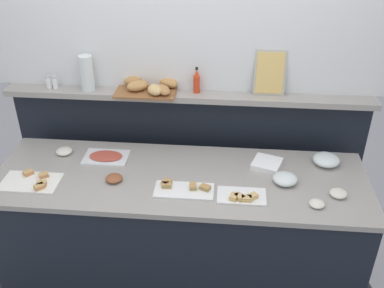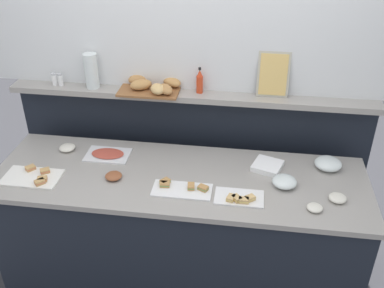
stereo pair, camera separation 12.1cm
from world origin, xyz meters
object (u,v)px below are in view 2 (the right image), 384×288
at_px(framed_picture, 273,74).
at_px(glass_bowl_large, 284,182).
at_px(condiment_bowl_cream, 338,198).
at_px(salt_shaker, 54,79).
at_px(cold_cuts_platter, 108,154).
at_px(bread_basket, 151,85).
at_px(condiment_bowl_teal, 67,148).
at_px(hot_sauce_bottle, 200,82).
at_px(sandwich_platter_side, 34,177).
at_px(water_carafe, 91,71).
at_px(condiment_bowl_red, 315,208).
at_px(napkin_stack, 267,166).
at_px(sandwich_platter_front, 239,198).
at_px(pepper_shaker, 60,80).
at_px(glass_bowl_medium, 328,164).
at_px(condiment_bowl_dark, 114,176).
at_px(sandwich_platter_rear, 182,189).

bearing_deg(framed_picture, glass_bowl_large, -78.97).
height_order(condiment_bowl_cream, salt_shaker, salt_shaker).
relative_size(cold_cuts_platter, bread_basket, 0.67).
distance_m(condiment_bowl_teal, hot_sauce_bottle, 0.99).
xyz_separation_m(sandwich_platter_side, condiment_bowl_cream, (1.80, 0.03, 0.01)).
bearing_deg(bread_basket, water_carafe, -178.11).
height_order(sandwich_platter_side, condiment_bowl_red, sandwich_platter_side).
bearing_deg(cold_cuts_platter, napkin_stack, -0.05).
bearing_deg(condiment_bowl_cream, water_carafe, 160.06).
xyz_separation_m(condiment_bowl_red, napkin_stack, (-0.26, 0.38, 0.00)).
bearing_deg(condiment_bowl_red, sandwich_platter_front, 175.15).
bearing_deg(napkin_stack, cold_cuts_platter, 179.95).
bearing_deg(water_carafe, sandwich_platter_side, -108.87).
distance_m(napkin_stack, pepper_shaker, 1.51).
bearing_deg(pepper_shaker, bread_basket, 1.20).
bearing_deg(bread_basket, condiment_bowl_red, -33.29).
bearing_deg(glass_bowl_medium, cold_cuts_platter, -177.78).
xyz_separation_m(glass_bowl_medium, hot_sauce_bottle, (-0.85, 0.27, 0.39)).
bearing_deg(pepper_shaker, condiment_bowl_cream, -17.60).
distance_m(condiment_bowl_cream, pepper_shaker, 1.95).
height_order(condiment_bowl_dark, bread_basket, bread_basket).
xyz_separation_m(cold_cuts_platter, glass_bowl_medium, (1.41, 0.05, 0.02)).
xyz_separation_m(sandwich_platter_rear, glass_bowl_medium, (0.87, 0.36, 0.02)).
bearing_deg(condiment_bowl_teal, condiment_bowl_red, -14.41).
xyz_separation_m(sandwich_platter_rear, napkin_stack, (0.50, 0.30, 0.01)).
bearing_deg(pepper_shaker, condiment_bowl_dark, -47.39).
height_order(condiment_bowl_teal, napkin_stack, condiment_bowl_teal).
height_order(salt_shaker, bread_basket, salt_shaker).
relative_size(glass_bowl_large, condiment_bowl_teal, 1.38).
bearing_deg(glass_bowl_medium, water_carafe, 171.04).
xyz_separation_m(condiment_bowl_red, pepper_shaker, (-1.69, 0.68, 0.37)).
xyz_separation_m(glass_bowl_medium, water_carafe, (-1.58, 0.25, 0.43)).
height_order(sandwich_platter_rear, condiment_bowl_cream, sandwich_platter_rear).
distance_m(condiment_bowl_dark, framed_picture, 1.19).
relative_size(condiment_bowl_dark, napkin_stack, 0.60).
xyz_separation_m(glass_bowl_large, napkin_stack, (-0.10, 0.17, -0.01)).
relative_size(sandwich_platter_side, cold_cuts_platter, 1.21).
relative_size(condiment_bowl_red, bread_basket, 0.21).
distance_m(sandwich_platter_rear, condiment_bowl_dark, 0.43).
xyz_separation_m(condiment_bowl_dark, pepper_shaker, (-0.50, 0.55, 0.37)).
xyz_separation_m(condiment_bowl_teal, bread_basket, (0.53, 0.29, 0.36)).
relative_size(sandwich_platter_front, glass_bowl_large, 1.91).
distance_m(hot_sauce_bottle, framed_picture, 0.48).
distance_m(condiment_bowl_red, condiment_bowl_cream, 0.17).
height_order(condiment_bowl_teal, bread_basket, bread_basket).
bearing_deg(sandwich_platter_side, hot_sauce_bottle, 33.92).
relative_size(sandwich_platter_rear, pepper_shaker, 4.01).
relative_size(sandwich_platter_side, napkin_stack, 2.04).
xyz_separation_m(cold_cuts_platter, condiment_bowl_cream, (1.43, -0.27, 0.01)).
bearing_deg(condiment_bowl_dark, napkin_stack, 14.69).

